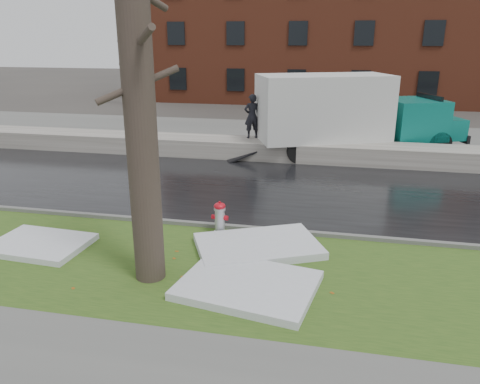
% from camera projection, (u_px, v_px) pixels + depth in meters
% --- Properties ---
extents(ground, '(120.00, 120.00, 0.00)m').
position_uv_depth(ground, '(210.00, 245.00, 11.35)').
color(ground, '#47423D').
rests_on(ground, ground).
extents(verge, '(60.00, 4.50, 0.04)m').
position_uv_depth(verge, '(194.00, 268.00, 10.18)').
color(verge, '#2B4C19').
rests_on(verge, ground).
extents(road, '(60.00, 7.00, 0.03)m').
position_uv_depth(road, '(246.00, 188.00, 15.52)').
color(road, black).
rests_on(road, ground).
extents(parking_lot, '(60.00, 9.00, 0.03)m').
position_uv_depth(parking_lot, '(279.00, 137.00, 23.41)').
color(parking_lot, slate).
rests_on(parking_lot, ground).
extents(curb, '(60.00, 0.15, 0.14)m').
position_uv_depth(curb, '(220.00, 227.00, 12.25)').
color(curb, slate).
rests_on(curb, ground).
extents(snowbank, '(60.00, 1.60, 0.75)m').
position_uv_depth(snowbank, '(265.00, 149.00, 19.30)').
color(snowbank, '#B6AFA6').
rests_on(snowbank, ground).
extents(brick_building, '(26.00, 12.00, 10.00)m').
position_uv_depth(brick_building, '(333.00, 34.00, 37.22)').
color(brick_building, brown).
rests_on(brick_building, ground).
extents(bg_tree_left, '(1.40, 1.62, 6.50)m').
position_uv_depth(bg_tree_left, '(128.00, 58.00, 33.05)').
color(bg_tree_left, brown).
rests_on(bg_tree_left, ground).
extents(bg_tree_center, '(1.40, 1.62, 6.50)m').
position_uv_depth(bg_tree_center, '(223.00, 57.00, 35.59)').
color(bg_tree_center, brown).
rests_on(bg_tree_center, ground).
extents(fire_hydrant, '(0.43, 0.37, 0.88)m').
position_uv_depth(fire_hydrant, '(220.00, 217.00, 11.72)').
color(fire_hydrant, '#B0B2B9').
rests_on(fire_hydrant, verge).
extents(tree, '(1.35, 1.60, 7.63)m').
position_uv_depth(tree, '(138.00, 89.00, 8.56)').
color(tree, brown).
rests_on(tree, verge).
extents(box_truck, '(9.93, 5.37, 3.36)m').
position_uv_depth(box_truck, '(347.00, 113.00, 19.37)').
color(box_truck, black).
rests_on(box_truck, ground).
extents(worker, '(0.78, 0.67, 1.82)m').
position_uv_depth(worker, '(252.00, 116.00, 19.35)').
color(worker, black).
rests_on(worker, snowbank).
extents(snow_patch_near, '(2.91, 2.42, 0.16)m').
position_uv_depth(snow_patch_near, '(248.00, 285.00, 9.27)').
color(snow_patch_near, silver).
rests_on(snow_patch_near, verge).
extents(snow_patch_far, '(2.29, 1.73, 0.14)m').
position_uv_depth(snow_patch_far, '(40.00, 244.00, 11.12)').
color(snow_patch_far, silver).
rests_on(snow_patch_far, verge).
extents(snow_patch_side, '(3.30, 2.82, 0.18)m').
position_uv_depth(snow_patch_side, '(258.00, 246.00, 10.98)').
color(snow_patch_side, silver).
rests_on(snow_patch_side, verge).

